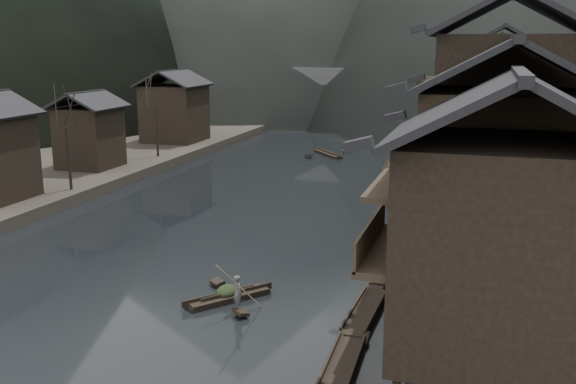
% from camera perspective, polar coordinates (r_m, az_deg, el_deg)
% --- Properties ---
extents(water, '(300.00, 300.00, 0.00)m').
position_cam_1_polar(water, '(35.99, -11.23, -8.12)').
color(water, black).
rests_on(water, ground).
extents(left_bank, '(40.00, 200.00, 1.20)m').
position_cam_1_polar(left_bank, '(87.18, -19.08, 4.34)').
color(left_bank, '#2D2823').
rests_on(left_bank, ground).
extents(stilt_houses, '(9.00, 67.60, 15.71)m').
position_cam_1_polar(stilt_houses, '(48.83, 18.45, 7.41)').
color(stilt_houses, black).
rests_on(stilt_houses, ground).
extents(left_houses, '(8.10, 53.20, 8.73)m').
position_cam_1_polar(left_houses, '(62.12, -19.38, 5.73)').
color(left_houses, black).
rests_on(left_houses, left_bank).
extents(bare_trees, '(4.00, 45.24, 8.00)m').
position_cam_1_polar(bare_trees, '(51.78, -23.14, 5.38)').
color(bare_trees, black).
rests_on(bare_trees, left_bank).
extents(moored_sampans, '(2.81, 67.64, 0.47)m').
position_cam_1_polar(moored_sampans, '(55.18, 12.00, -0.43)').
color(moored_sampans, black).
rests_on(moored_sampans, water).
extents(midriver_boats, '(11.18, 12.00, 0.45)m').
position_cam_1_polar(midriver_boats, '(71.47, 6.17, 2.86)').
color(midriver_boats, black).
rests_on(midriver_boats, water).
extents(stone_bridge, '(40.00, 6.00, 9.00)m').
position_cam_1_polar(stone_bridge, '(102.92, 8.22, 8.70)').
color(stone_bridge, '#4C4C4F').
rests_on(stone_bridge, ground).
extents(hero_sampan, '(3.69, 4.32, 0.43)m').
position_cam_1_polar(hero_sampan, '(33.43, -5.33, -9.23)').
color(hero_sampan, black).
rests_on(hero_sampan, water).
extents(cargo_heap, '(1.07, 1.40, 0.64)m').
position_cam_1_polar(cargo_heap, '(33.42, -5.46, -8.22)').
color(cargo_heap, black).
rests_on(cargo_heap, hero_sampan).
extents(boatman, '(0.75, 0.75, 1.75)m').
position_cam_1_polar(boatman, '(31.50, -4.51, -8.49)').
color(boatman, '#555557').
rests_on(boatman, hero_sampan).
extents(bamboo_pole, '(1.61, 2.39, 3.04)m').
position_cam_1_polar(bamboo_pole, '(30.62, -4.24, -4.37)').
color(bamboo_pole, '#8C7A51').
rests_on(bamboo_pole, boatman).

